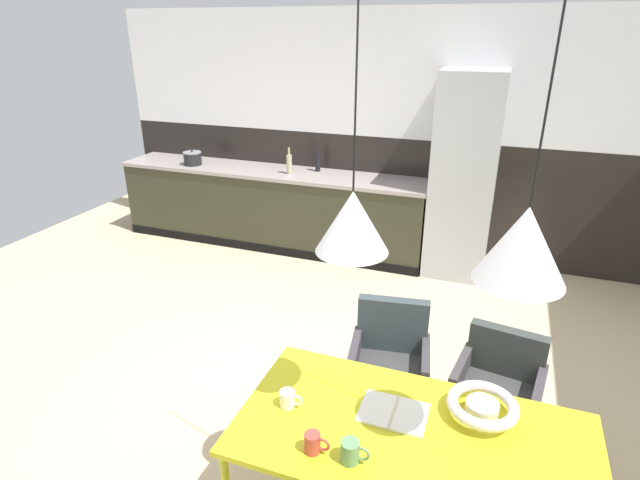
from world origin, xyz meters
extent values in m
plane|color=#C6AE88|center=(0.00, 0.00, 0.00)|extent=(8.55, 8.55, 0.00)
cube|color=black|center=(0.00, 2.77, 0.65)|extent=(6.58, 0.12, 1.31)
cube|color=white|center=(0.00, 2.77, 1.96)|extent=(6.58, 0.12, 1.31)
cube|color=#313121|center=(-1.32, 2.41, 0.43)|extent=(3.64, 0.60, 0.87)
cube|color=gray|center=(-1.32, 2.41, 0.89)|extent=(3.67, 0.63, 0.04)
cube|color=black|center=(-1.32, 2.11, 0.05)|extent=(3.64, 0.01, 0.10)
cube|color=#ADAFB2|center=(0.83, 2.41, 1.03)|extent=(0.62, 0.60, 2.06)
cube|color=gold|center=(0.96, -0.90, 0.73)|extent=(1.60, 0.82, 0.03)
cylinder|color=gold|center=(0.20, -0.53, 0.36)|extent=(0.04, 0.04, 0.71)
cylinder|color=gold|center=(1.72, -0.53, 0.36)|extent=(0.04, 0.04, 0.71)
cube|color=#363737|center=(0.67, -0.07, 0.41)|extent=(0.54, 0.53, 0.06)
cube|color=#313C3E|center=(0.64, 0.13, 0.63)|extent=(0.46, 0.15, 0.37)
cube|color=#353337|center=(0.89, -0.03, 0.51)|extent=(0.11, 0.42, 0.14)
cube|color=#373339|center=(0.45, -0.10, 0.51)|extent=(0.11, 0.42, 0.14)
cylinder|color=black|center=(0.90, -0.22, 0.19)|extent=(0.02, 0.02, 0.38)
cylinder|color=black|center=(0.50, -0.28, 0.19)|extent=(0.02, 0.02, 0.38)
cylinder|color=black|center=(0.84, 0.15, 0.19)|extent=(0.02, 0.02, 0.38)
cylinder|color=black|center=(0.44, 0.09, 0.19)|extent=(0.02, 0.02, 0.38)
cylinder|color=black|center=(0.87, -0.04, 0.01)|extent=(0.08, 0.41, 0.02)
cylinder|color=black|center=(0.47, -0.10, 0.01)|extent=(0.08, 0.41, 0.02)
cube|color=#363737|center=(1.32, -0.06, 0.40)|extent=(0.55, 0.53, 0.06)
cube|color=#323835|center=(1.35, 0.13, 0.59)|extent=(0.46, 0.15, 0.31)
cube|color=#39343A|center=(1.54, -0.10, 0.50)|extent=(0.11, 0.42, 0.14)
cube|color=#383536|center=(1.10, -0.03, 0.50)|extent=(0.11, 0.42, 0.14)
cylinder|color=black|center=(1.49, -0.28, 0.19)|extent=(0.02, 0.02, 0.37)
cylinder|color=black|center=(1.09, -0.22, 0.19)|extent=(0.02, 0.02, 0.37)
cylinder|color=black|center=(1.55, 0.09, 0.19)|extent=(0.02, 0.02, 0.37)
cylinder|color=black|center=(1.15, 0.15, 0.19)|extent=(0.02, 0.02, 0.37)
cylinder|color=black|center=(1.52, -0.10, 0.01)|extent=(0.08, 0.41, 0.02)
cylinder|color=black|center=(1.12, -0.03, 0.01)|extent=(0.08, 0.41, 0.02)
cylinder|color=silver|center=(1.24, -0.68, 0.78)|extent=(0.15, 0.15, 0.08)
torus|color=silver|center=(1.24, -0.68, 0.81)|extent=(0.33, 0.33, 0.05)
cube|color=white|center=(0.77, -0.81, 0.75)|extent=(0.16, 0.23, 0.01)
cube|color=white|center=(0.93, -0.81, 0.75)|extent=(0.16, 0.23, 0.01)
cube|color=beige|center=(0.85, -0.81, 0.76)|extent=(0.01, 0.23, 0.00)
cylinder|color=#B23D33|center=(0.57, -1.15, 0.79)|extent=(0.07, 0.07, 0.09)
torus|color=#B23D33|center=(0.62, -1.15, 0.79)|extent=(0.06, 0.01, 0.06)
cylinder|color=white|center=(0.36, -0.93, 0.78)|extent=(0.07, 0.07, 0.08)
torus|color=white|center=(0.41, -0.93, 0.79)|extent=(0.06, 0.01, 0.06)
cylinder|color=#5B8456|center=(0.74, -1.15, 0.79)|extent=(0.08, 0.08, 0.10)
torus|color=#5B8456|center=(0.79, -1.15, 0.80)|extent=(0.07, 0.01, 0.07)
cylinder|color=black|center=(-2.28, 2.32, 0.98)|extent=(0.21, 0.21, 0.14)
cylinder|color=gray|center=(-2.28, 2.32, 1.05)|extent=(0.21, 0.21, 0.01)
sphere|color=black|center=(-2.28, 2.32, 1.07)|extent=(0.02, 0.02, 0.02)
cylinder|color=tan|center=(-1.05, 2.35, 1.01)|extent=(0.06, 0.06, 0.21)
cylinder|color=tan|center=(-1.05, 2.35, 1.16)|extent=(0.02, 0.02, 0.08)
cylinder|color=black|center=(-0.79, 2.56, 1.01)|extent=(0.06, 0.06, 0.21)
cylinder|color=black|center=(-0.79, 2.56, 1.15)|extent=(0.02, 0.02, 0.07)
cylinder|color=black|center=(0.64, -0.86, 2.20)|extent=(0.01, 0.01, 0.74)
cone|color=silver|center=(0.64, -0.86, 1.70)|extent=(0.30, 0.30, 0.26)
cylinder|color=black|center=(1.28, -0.93, 2.21)|extent=(0.01, 0.01, 0.71)
cone|color=silver|center=(1.28, -0.93, 1.72)|extent=(0.32, 0.32, 0.28)
camera|label=1|loc=(1.17, -2.68, 2.42)|focal=28.39mm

